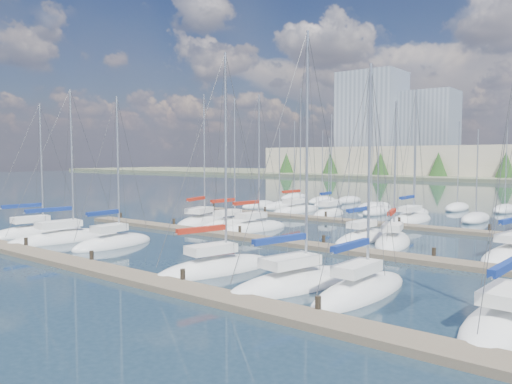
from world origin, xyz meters
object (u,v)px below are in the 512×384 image
Objects in this scene: sailboat_n at (297,210)px; sailboat_h at (201,222)px; sailboat_o at (329,214)px; sailboat_p at (411,220)px; sailboat_l at (393,242)px; sailboat_f at (361,291)px; sailboat_c at (113,243)px; sailboat_k at (364,238)px; sailboat_e at (296,283)px; sailboat_i at (230,224)px; sailboat_j at (254,228)px; sailboat_a at (35,233)px; sailboat_b at (64,238)px; sailboat_g at (511,322)px; sailboat_d at (217,268)px.

sailboat_h is at bearing -94.20° from sailboat_n.
sailboat_p is (9.22, 0.60, -0.01)m from sailboat_o.
sailboat_l is at bearing -35.57° from sailboat_n.
sailboat_h is at bearing 151.97° from sailboat_f.
sailboat_k is (13.55, 13.58, 0.01)m from sailboat_c.
sailboat_i is at bearing 152.87° from sailboat_e.
sailboat_p is at bearing 66.90° from sailboat_j.
sailboat_a is at bearing -177.15° from sailboat_c.
sailboat_c is 1.00× the size of sailboat_f.
sailboat_l is 0.95× the size of sailboat_o.
sailboat_n reaches higher than sailboat_a.
sailboat_i is (-20.35, 13.83, 0.01)m from sailboat_f.
sailboat_b is at bearing -170.80° from sailboat_c.
sailboat_j is (0.47, -14.09, -0.01)m from sailboat_o.
sailboat_n is 35.96m from sailboat_f.
sailboat_c is 0.96× the size of sailboat_k.
sailboat_i reaches higher than sailboat_f.
sailboat_g is at bearing -42.43° from sailboat_n.
sailboat_d reaches higher than sailboat_c.
sailboat_c is 9.59m from sailboat_a.
sailboat_d is at bearing -51.34° from sailboat_j.
sailboat_k is 15.89m from sailboat_f.
sailboat_f is 21.74m from sailboat_j.
sailboat_i is (-11.65, 14.47, 0.01)m from sailboat_d.
sailboat_n is (-15.52, 13.82, 0.00)m from sailboat_k.
sailboat_f is (24.01, -13.69, 0.01)m from sailboat_h.
sailboat_b reaches higher than sailboat_f.
sailboat_l is 15.47m from sailboat_d.
sailboat_h is at bearing -175.99° from sailboat_i.
sailboat_b is at bearing -168.49° from sailboat_d.
sailboat_b is at bearing -161.48° from sailboat_l.
sailboat_b is 1.03× the size of sailboat_k.
sailboat_j is (3.23, -0.45, -0.01)m from sailboat_i.
sailboat_o is 29.49m from sailboat_d.
sailboat_j reaches higher than sailboat_o.
sailboat_o is (6.42, 13.78, 0.02)m from sailboat_h.
sailboat_f is at bearing -61.79° from sailboat_k.
sailboat_n is 1.20× the size of sailboat_i.
sailboat_c is 0.92× the size of sailboat_i.
sailboat_l is 0.91× the size of sailboat_b.
sailboat_n reaches higher than sailboat_f.
sailboat_o reaches higher than sailboat_c.
sailboat_i is at bearing -175.17° from sailboat_k.
sailboat_e reaches higher than sailboat_a.
sailboat_l is 0.98× the size of sailboat_f.
sailboat_h reaches higher than sailboat_j.
sailboat_h is 1.07× the size of sailboat_b.
sailboat_c is 0.93× the size of sailboat_b.
sailboat_e is 17.16m from sailboat_c.
sailboat_e is 14.86m from sailboat_l.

